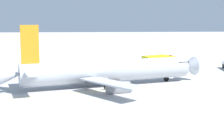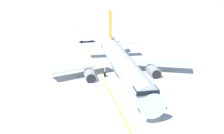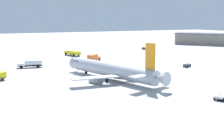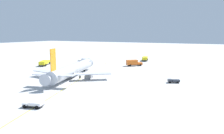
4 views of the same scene
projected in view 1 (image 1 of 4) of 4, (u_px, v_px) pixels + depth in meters
name	position (u px, v px, depth m)	size (l,w,h in m)	color
ground_plane	(106.00, 90.00, 61.03)	(600.00, 600.00, 0.00)	#B2B2B2
airliner_main	(106.00, 72.00, 64.62)	(29.73, 39.58, 12.17)	#B2B7C1
fire_tender_truck	(158.00, 58.00, 98.15)	(7.79, 10.83, 2.50)	#232326
taxiway_centreline	(126.00, 89.00, 62.27)	(40.32, 134.71, 0.01)	yellow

